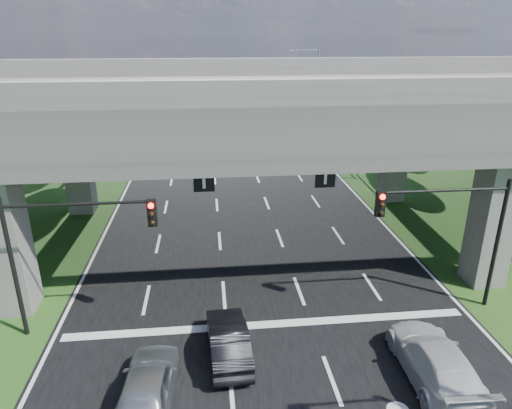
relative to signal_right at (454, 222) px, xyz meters
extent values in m
plane|color=#284416|center=(-7.82, -3.94, -4.19)|extent=(160.00, 160.00, 0.00)
cube|color=black|center=(-7.82, 6.06, -4.17)|extent=(18.00, 120.00, 0.03)
cube|color=#353330|center=(-7.82, 8.06, 3.81)|extent=(80.00, 15.00, 2.00)
cube|color=#615E59|center=(-7.82, 0.81, 5.31)|extent=(80.00, 0.50, 1.00)
cube|color=#615E59|center=(-7.82, 15.31, 5.31)|extent=(80.00, 0.50, 1.00)
cube|color=#615E59|center=(-18.82, 2.06, -0.69)|extent=(1.60, 1.60, 7.00)
cube|color=#615E59|center=(-18.82, 14.06, -0.69)|extent=(1.60, 1.60, 7.00)
cube|color=#615E59|center=(3.18, 2.06, -0.69)|extent=(1.60, 1.60, 7.00)
cube|color=#615E59|center=(3.18, 14.06, -0.69)|extent=(1.60, 1.60, 7.00)
cube|color=black|center=(-10.32, 1.06, 1.81)|extent=(0.85, 0.06, 0.85)
cube|color=black|center=(-5.32, 1.06, 1.81)|extent=(0.85, 0.06, 0.85)
cylinder|color=black|center=(2.18, 0.06, -1.19)|extent=(0.18, 0.18, 6.00)
cylinder|color=black|center=(-0.57, 0.06, 1.41)|extent=(5.50, 0.12, 0.12)
cube|color=black|center=(-3.32, -0.12, 1.01)|extent=(0.35, 0.28, 1.05)
sphere|color=#FF0C05|center=(-3.32, -0.28, 1.36)|extent=(0.22, 0.22, 0.22)
cylinder|color=black|center=(-17.82, 0.06, -1.19)|extent=(0.18, 0.18, 6.00)
cylinder|color=black|center=(-15.07, 0.06, 1.41)|extent=(5.50, 0.12, 0.12)
cube|color=black|center=(-12.32, -0.12, 1.01)|extent=(0.35, 0.28, 1.05)
sphere|color=#FF0C05|center=(-12.32, -0.28, 1.36)|extent=(0.22, 0.22, 0.22)
cylinder|color=gray|center=(2.68, 20.06, 0.81)|extent=(0.16, 0.16, 10.00)
cylinder|color=gray|center=(1.18, 20.06, 5.51)|extent=(3.00, 0.10, 0.10)
cube|color=gray|center=(-0.32, 20.06, 5.41)|extent=(0.60, 0.25, 0.18)
cylinder|color=gray|center=(2.68, 36.06, 0.81)|extent=(0.16, 0.16, 10.00)
cylinder|color=gray|center=(1.18, 36.06, 5.51)|extent=(3.00, 0.10, 0.10)
cube|color=gray|center=(-0.32, 36.06, 5.41)|extent=(0.60, 0.25, 0.18)
cylinder|color=black|center=(-21.82, 22.06, -2.54)|extent=(0.36, 0.36, 3.30)
sphere|color=#184813|center=(-21.82, 22.06, 0.46)|extent=(4.50, 4.50, 4.50)
sphere|color=#184813|center=(-21.42, 21.76, 1.81)|extent=(3.60, 3.60, 3.60)
sphere|color=#184813|center=(-22.12, 22.46, -0.44)|extent=(3.30, 3.30, 3.30)
cylinder|color=black|center=(-24.82, 30.06, -2.76)|extent=(0.36, 0.36, 2.86)
sphere|color=#184813|center=(-24.82, 30.06, -0.16)|extent=(3.90, 3.90, 3.90)
sphere|color=#184813|center=(-24.42, 29.76, 1.01)|extent=(3.12, 3.12, 3.12)
sphere|color=#184813|center=(-25.12, 30.46, -0.94)|extent=(2.86, 2.86, 2.86)
cylinder|color=black|center=(-20.82, 38.06, -2.43)|extent=(0.36, 0.36, 3.52)
sphere|color=#184813|center=(-20.82, 38.06, 0.77)|extent=(4.80, 4.80, 4.80)
sphere|color=#184813|center=(-20.42, 37.76, 2.21)|extent=(3.84, 3.84, 3.84)
sphere|color=#184813|center=(-21.12, 38.46, -0.19)|extent=(3.52, 3.52, 3.52)
cylinder|color=black|center=(5.18, 24.06, -2.65)|extent=(0.36, 0.36, 3.08)
sphere|color=#184813|center=(5.18, 24.06, 0.15)|extent=(4.20, 4.20, 4.20)
sphere|color=#184813|center=(5.58, 23.76, 1.41)|extent=(3.36, 3.36, 3.36)
sphere|color=#184813|center=(4.88, 24.46, -0.69)|extent=(3.08, 3.08, 3.08)
cylinder|color=black|center=(8.18, 32.06, -2.76)|extent=(0.36, 0.36, 2.86)
sphere|color=#184813|center=(8.18, 32.06, -0.16)|extent=(3.90, 3.90, 3.90)
sphere|color=#184813|center=(8.58, 31.76, 1.01)|extent=(3.12, 3.12, 3.12)
sphere|color=#184813|center=(7.88, 32.46, -0.94)|extent=(2.86, 2.86, 2.86)
cylinder|color=black|center=(4.18, 40.06, -2.54)|extent=(0.36, 0.36, 3.30)
sphere|color=#184813|center=(4.18, 40.06, 0.46)|extent=(4.50, 4.50, 4.50)
sphere|color=#184813|center=(4.58, 39.76, 1.81)|extent=(3.60, 3.60, 3.60)
sphere|color=#184813|center=(3.88, 40.46, -0.44)|extent=(3.30, 3.30, 3.30)
imported|color=#B1B5B9|center=(-12.37, -4.44, -3.40)|extent=(2.10, 4.58, 1.52)
imported|color=black|center=(-9.62, -2.19, -3.47)|extent=(1.67, 4.23, 1.37)
imported|color=beige|center=(-2.42, -4.28, -3.40)|extent=(2.31, 5.30, 1.52)
camera|label=1|loc=(-10.12, -16.55, 7.48)|focal=32.00mm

